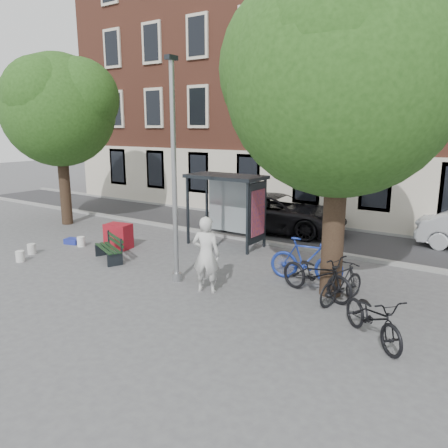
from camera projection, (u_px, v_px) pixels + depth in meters
name	position (u px, v px, depth m)	size (l,w,h in m)	color
ground	(177.00, 281.00, 12.51)	(90.00, 90.00, 0.00)	#4C4C4F
road	(286.00, 233.00, 18.16)	(40.00, 4.00, 0.01)	#28282B
curb_near	(262.00, 242.00, 16.53)	(40.00, 0.25, 0.12)	gray
curb_far	(305.00, 223.00, 19.76)	(40.00, 0.25, 0.12)	gray
building_row	(344.00, 71.00, 21.48)	(30.00, 8.00, 14.00)	brown
lamppost	(174.00, 184.00, 11.90)	(0.28, 0.35, 6.11)	#9EA0A3
tree_right	(341.00, 70.00, 10.20)	(5.76, 5.60, 8.20)	black
tree_left	(56.00, 105.00, 18.62)	(5.18, 4.86, 7.40)	black
bus_shelter	(236.00, 195.00, 15.74)	(2.85, 1.45, 2.62)	#1E2328
painter	(206.00, 255.00, 11.47)	(0.75, 0.49, 2.06)	silver
bench	(110.00, 249.00, 14.36)	(1.63, 1.09, 0.81)	#1E2328
bike_a	(316.00, 274.00, 11.29)	(0.77, 2.21, 1.16)	black
bike_b	(306.00, 260.00, 12.37)	(0.59, 2.10, 1.26)	navy
bike_c	(373.00, 317.00, 8.89)	(0.69, 1.98, 1.04)	black
bike_d	(342.00, 283.00, 10.84)	(0.48, 1.71, 1.02)	black
car_dark	(278.00, 213.00, 18.33)	(2.59, 5.62, 1.56)	black
red_stand	(118.00, 236.00, 15.77)	(0.90, 0.60, 0.90)	maroon
blue_crate	(73.00, 241.00, 16.46)	(0.55, 0.40, 0.20)	navy
bucket_a	(20.00, 256.00, 14.25)	(0.28, 0.28, 0.36)	silver
bucket_b	(32.00, 249.00, 15.10)	(0.28, 0.28, 0.36)	silver
bucket_c	(81.00, 242.00, 16.07)	(0.28, 0.28, 0.36)	white
notice_sign	(330.00, 242.00, 11.11)	(0.34, 0.05, 1.98)	#9EA0A3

